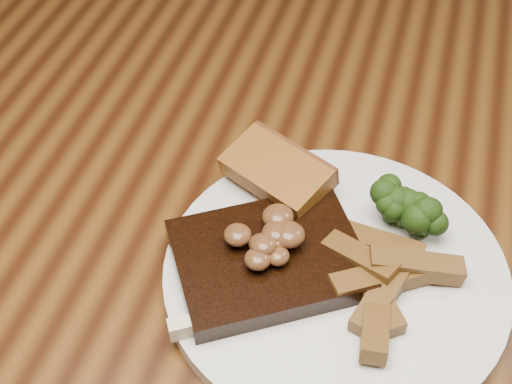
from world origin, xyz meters
TOP-DOWN VIEW (x-y plane):
  - dining_table at (0.00, 0.00)m, footprint 1.60×0.90m
  - chair_far at (-0.05, 0.66)m, footprint 0.52×0.52m
  - plate at (0.08, -0.08)m, footprint 0.35×0.35m
  - steak at (0.02, -0.09)m, footprint 0.20×0.19m
  - steak_bone at (0.02, -0.14)m, footprint 0.12×0.08m
  - mushroom_pile at (0.02, -0.09)m, footprint 0.08×0.08m
  - garlic_bread at (0.00, -0.00)m, footprint 0.11×0.09m
  - potato_wedges at (0.13, -0.08)m, footprint 0.11×0.11m
  - broccoli_cluster at (0.14, -0.01)m, footprint 0.08×0.08m

SIDE VIEW (x-z plane):
  - chair_far at x=-0.05m, z-range 0.04..0.87m
  - dining_table at x=0.00m, z-range 0.28..1.03m
  - plate at x=0.08m, z-range 0.75..0.76m
  - steak_bone at x=0.02m, z-range 0.76..0.78m
  - garlic_bread at x=0.00m, z-range 0.76..0.78m
  - steak at x=0.02m, z-range 0.76..0.79m
  - potato_wedges at x=0.13m, z-range 0.76..0.79m
  - broccoli_cluster at x=0.14m, z-range 0.76..0.80m
  - mushroom_pile at x=0.02m, z-range 0.79..0.81m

